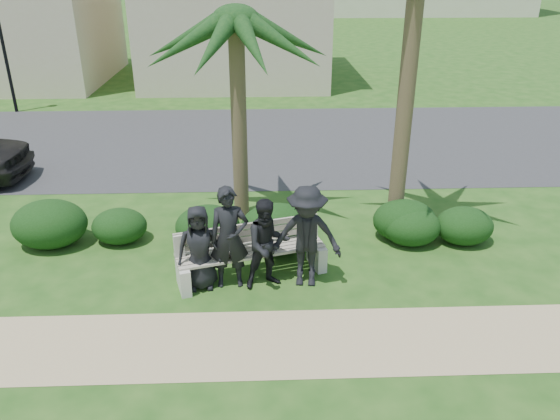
# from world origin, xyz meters

# --- Properties ---
(ground) EXTENTS (160.00, 160.00, 0.00)m
(ground) POSITION_xyz_m (0.00, 0.00, 0.00)
(ground) COLOR #1F4B15
(ground) RESTS_ON ground
(footpath) EXTENTS (30.00, 1.60, 0.01)m
(footpath) POSITION_xyz_m (0.00, -1.80, 0.00)
(footpath) COLOR tan
(footpath) RESTS_ON ground
(asphalt_street) EXTENTS (160.00, 8.00, 0.01)m
(asphalt_street) POSITION_xyz_m (0.00, 8.00, 0.00)
(asphalt_street) COLOR #2D2D30
(asphalt_street) RESTS_ON ground
(street_lamp) EXTENTS (0.36, 0.36, 4.29)m
(street_lamp) POSITION_xyz_m (-9.00, 12.00, 2.94)
(street_lamp) COLOR black
(street_lamp) RESTS_ON ground
(park_bench) EXTENTS (2.80, 1.32, 0.92)m
(park_bench) POSITION_xyz_m (-0.13, 0.11, 0.42)
(park_bench) COLOR gray
(park_bench) RESTS_ON ground
(man_a) EXTENTS (0.79, 0.55, 1.52)m
(man_a) POSITION_xyz_m (-1.01, -0.20, 0.76)
(man_a) COLOR black
(man_a) RESTS_ON ground
(man_b) EXTENTS (0.70, 0.49, 1.83)m
(man_b) POSITION_xyz_m (-0.50, -0.16, 0.91)
(man_b) COLOR black
(man_b) RESTS_ON ground
(man_c) EXTENTS (0.93, 0.81, 1.62)m
(man_c) POSITION_xyz_m (0.14, -0.20, 0.81)
(man_c) COLOR black
(man_c) RESTS_ON ground
(man_d) EXTENTS (1.26, 0.83, 1.84)m
(man_d) POSITION_xyz_m (0.81, -0.18, 0.92)
(man_d) COLOR black
(man_d) RESTS_ON ground
(hedge_a) EXTENTS (1.46, 1.21, 0.95)m
(hedge_a) POSITION_xyz_m (-4.13, 1.46, 0.48)
(hedge_a) COLOR black
(hedge_a) RESTS_ON ground
(hedge_b) EXTENTS (1.09, 0.90, 0.71)m
(hedge_b) POSITION_xyz_m (-2.79, 1.54, 0.36)
(hedge_b) COLOR black
(hedge_b) RESTS_ON ground
(hedge_c) EXTENTS (1.28, 1.06, 0.84)m
(hedge_c) POSITION_xyz_m (-1.01, 1.34, 0.42)
(hedge_c) COLOR black
(hedge_c) RESTS_ON ground
(hedge_d) EXTENTS (1.43, 1.18, 0.93)m
(hedge_d) POSITION_xyz_m (0.34, 1.15, 0.47)
(hedge_d) COLOR black
(hedge_d) RESTS_ON ground
(hedge_e) EXTENTS (1.28, 1.06, 0.83)m
(hedge_e) POSITION_xyz_m (2.94, 1.46, 0.42)
(hedge_e) COLOR black
(hedge_e) RESTS_ON ground
(hedge_f) EXTENTS (1.16, 0.95, 0.75)m
(hedge_f) POSITION_xyz_m (3.03, 1.25, 0.38)
(hedge_f) COLOR black
(hedge_f) RESTS_ON ground
(hedge_extra) EXTENTS (1.16, 0.95, 0.75)m
(hedge_extra) POSITION_xyz_m (4.09, 1.25, 0.38)
(hedge_extra) COLOR black
(hedge_extra) RESTS_ON ground
(palm_left) EXTENTS (3.00, 3.00, 5.07)m
(palm_left) POSITION_xyz_m (-0.38, 2.58, 4.11)
(palm_left) COLOR brown
(palm_left) RESTS_ON ground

